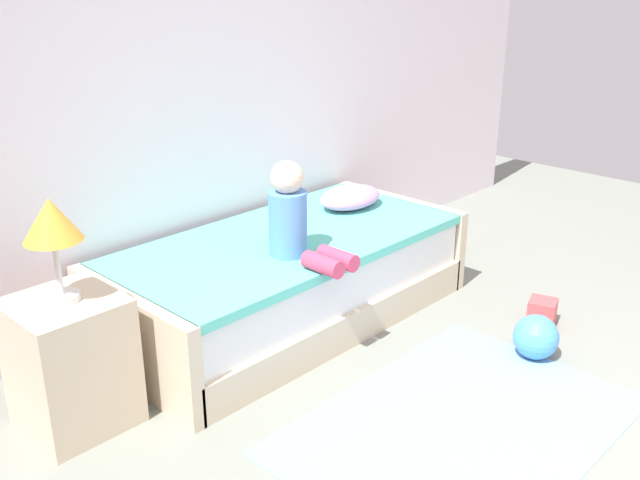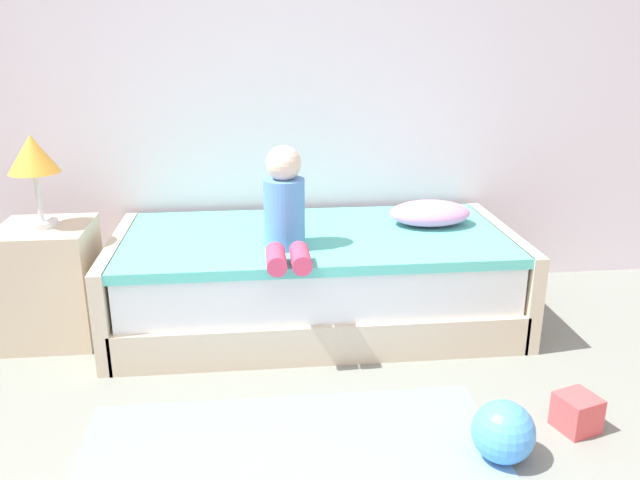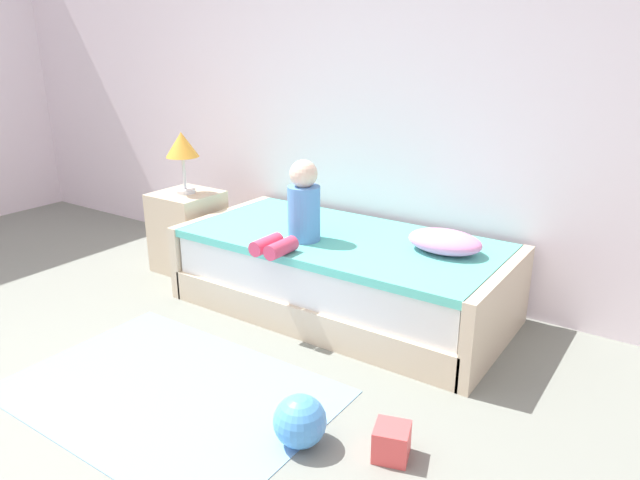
% 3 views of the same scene
% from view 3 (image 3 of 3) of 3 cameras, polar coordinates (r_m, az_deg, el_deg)
% --- Properties ---
extents(ground_plane, '(9.20, 9.20, 0.00)m').
position_cam_3_polar(ground_plane, '(2.97, -28.13, -17.91)').
color(ground_plane, gray).
extents(wall_rear, '(7.20, 0.10, 2.90)m').
position_cam_3_polar(wall_rear, '(4.22, 1.87, 15.93)').
color(wall_rear, white).
rests_on(wall_rear, ground).
extents(bed, '(2.11, 1.00, 0.50)m').
position_cam_3_polar(bed, '(3.76, 2.15, -3.35)').
color(bed, beige).
rests_on(bed, ground).
extents(nightstand, '(0.44, 0.44, 0.60)m').
position_cam_3_polar(nightstand, '(4.53, -12.75, 0.85)').
color(nightstand, beige).
rests_on(nightstand, ground).
extents(table_lamp, '(0.24, 0.24, 0.45)m').
position_cam_3_polar(table_lamp, '(4.38, -13.35, 8.78)').
color(table_lamp, silver).
rests_on(table_lamp, nightstand).
extents(child_figure, '(0.20, 0.51, 0.50)m').
position_cam_3_polar(child_figure, '(3.52, -2.05, 2.98)').
color(child_figure, '#598CD1').
rests_on(child_figure, bed).
extents(pillow, '(0.44, 0.30, 0.13)m').
position_cam_3_polar(pillow, '(3.46, 12.11, -0.15)').
color(pillow, '#EA8CC6').
rests_on(pillow, bed).
extents(toy_ball, '(0.23, 0.23, 0.23)m').
position_cam_3_polar(toy_ball, '(2.63, -1.98, -17.30)').
color(toy_ball, '#4C99E5').
rests_on(toy_ball, ground).
extents(area_rug, '(1.60, 1.10, 0.01)m').
position_cam_3_polar(area_rug, '(3.11, -14.54, -14.17)').
color(area_rug, '#7AA8CC').
rests_on(area_rug, ground).
extents(toy_block, '(0.18, 0.18, 0.15)m').
position_cam_3_polar(toy_block, '(2.61, 7.02, -19.01)').
color(toy_block, '#E54C4C').
rests_on(toy_block, ground).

